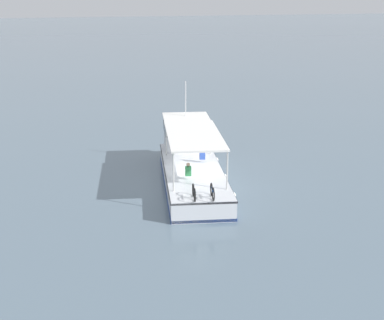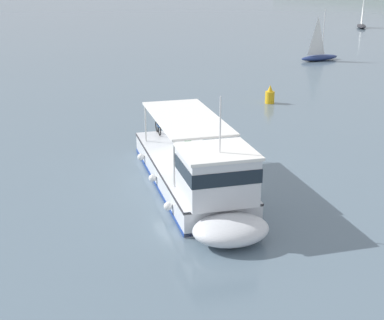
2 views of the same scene
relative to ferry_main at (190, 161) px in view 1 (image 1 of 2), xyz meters
name	(u,v)px [view 1 (image 1 of 2)]	position (x,y,z in m)	size (l,w,h in m)	color
ground_plane	(197,188)	(-1.89, 0.08, -1.01)	(400.00, 400.00, 0.00)	slate
ferry_main	(190,161)	(0.00, 0.00, 0.00)	(13.03, 5.09, 5.32)	silver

